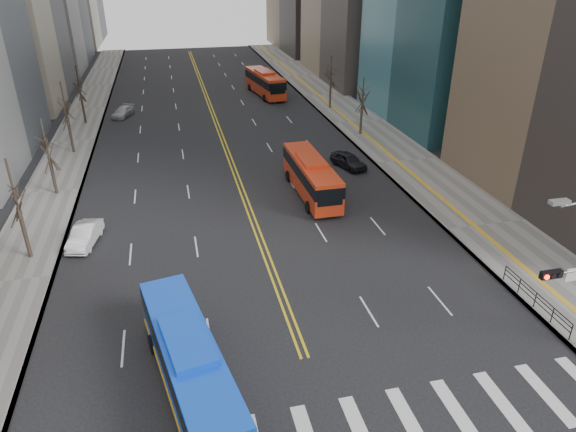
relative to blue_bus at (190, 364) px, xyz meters
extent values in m
cube|color=slate|center=(23.35, 41.00, -1.68)|extent=(7.00, 130.00, 0.15)
cube|color=slate|center=(-10.65, 41.00, -1.68)|extent=(5.00, 130.00, 0.15)
cube|color=silver|center=(7.03, -4.00, -1.75)|extent=(0.70, 4.00, 0.01)
cube|color=silver|center=(9.40, -4.00, -1.75)|extent=(0.70, 4.00, 0.01)
cube|color=silver|center=(11.76, -4.00, -1.75)|extent=(0.70, 4.00, 0.01)
cube|color=silver|center=(14.12, -4.00, -1.75)|extent=(0.70, 4.00, 0.01)
cube|color=silver|center=(16.49, -4.00, -1.75)|extent=(0.70, 4.00, 0.01)
cube|color=gold|center=(5.65, 51.00, -1.75)|extent=(0.15, 100.00, 0.01)
cube|color=gold|center=(6.05, 51.00, -1.75)|extent=(0.15, 100.00, 0.01)
cube|color=black|center=(16.85, -2.00, 3.75)|extent=(1.10, 0.28, 0.38)
cylinder|color=#FF190C|center=(16.50, -2.16, 3.75)|extent=(0.24, 0.08, 0.24)
cylinder|color=black|center=(16.85, -2.16, 3.75)|extent=(0.24, 0.08, 0.24)
cylinder|color=black|center=(17.20, -2.16, 3.75)|extent=(0.24, 0.08, 0.24)
cube|color=silver|center=(18.15, -2.00, 3.55)|extent=(0.90, 0.06, 0.70)
cube|color=#999993|center=(16.25, -2.00, 7.55)|extent=(0.90, 0.35, 0.18)
cube|color=black|center=(20.15, 2.00, -0.60)|extent=(0.04, 6.00, 0.04)
cylinder|color=black|center=(20.15, -1.00, -1.10)|extent=(0.06, 0.06, 1.00)
cylinder|color=black|center=(20.15, 0.50, -1.10)|extent=(0.06, 0.06, 1.00)
cylinder|color=black|center=(20.15, 2.00, -1.10)|extent=(0.06, 0.06, 1.00)
cylinder|color=black|center=(20.15, 3.50, -1.10)|extent=(0.06, 0.06, 1.00)
cylinder|color=black|center=(20.15, 5.00, -1.10)|extent=(0.06, 0.06, 1.00)
cylinder|color=#2E241C|center=(-10.15, 15.00, 0.20)|extent=(0.28, 0.28, 3.90)
cylinder|color=#2E241C|center=(-10.15, 26.00, 0.05)|extent=(0.28, 0.28, 3.60)
cylinder|color=#2E241C|center=(-10.15, 37.00, 0.25)|extent=(0.28, 0.28, 4.00)
cylinder|color=#2E241C|center=(-10.15, 48.00, 0.15)|extent=(0.28, 0.28, 3.80)
cylinder|color=#2E241C|center=(21.85, 36.00, 0.00)|extent=(0.28, 0.28, 3.50)
cylinder|color=#2E241C|center=(21.85, 48.00, 0.12)|extent=(0.28, 0.28, 3.75)
cube|color=blue|center=(0.00, 0.00, -0.06)|extent=(4.52, 11.65, 2.69)
cube|color=black|center=(0.00, 0.00, 0.48)|extent=(4.58, 11.68, 0.97)
cube|color=blue|center=(0.00, 0.00, 1.39)|extent=(2.63, 4.28, 0.40)
cube|color=#FFAC0D|center=(0.00, 0.00, -1.20)|extent=(4.58, 11.68, 0.35)
cylinder|color=black|center=(-1.87, 3.36, -1.25)|extent=(0.49, 1.04, 1.00)
cylinder|color=black|center=(0.47, 3.81, -1.25)|extent=(0.49, 1.04, 1.00)
cube|color=red|center=(11.67, 20.96, -0.03)|extent=(2.54, 10.67, 2.75)
cube|color=black|center=(11.67, 20.96, 0.52)|extent=(2.60, 10.69, 0.99)
cube|color=red|center=(11.67, 20.96, 1.44)|extent=(1.98, 3.75, 0.40)
cylinder|color=black|center=(10.49, 17.54, -1.25)|extent=(0.31, 1.00, 1.00)
cylinder|color=black|center=(12.91, 17.56, -1.25)|extent=(0.31, 1.00, 1.00)
cylinder|color=black|center=(10.42, 24.35, -1.25)|extent=(0.31, 1.00, 1.00)
cylinder|color=black|center=(12.84, 24.38, -1.25)|extent=(0.31, 1.00, 1.00)
cube|color=red|center=(14.61, 57.69, 0.10)|extent=(4.14, 11.78, 3.01)
cube|color=black|center=(14.61, 57.69, 0.68)|extent=(4.20, 11.81, 1.07)
cube|color=red|center=(14.61, 57.69, 1.70)|extent=(2.62, 4.28, 0.40)
cylinder|color=black|center=(13.80, 53.86, -1.25)|extent=(0.43, 1.03, 1.00)
cylinder|color=black|center=(16.40, 54.21, -1.25)|extent=(0.43, 1.03, 1.00)
cylinder|color=black|center=(12.81, 61.17, -1.25)|extent=(0.43, 1.03, 1.00)
cylinder|color=black|center=(15.41, 61.52, -1.25)|extent=(0.43, 1.03, 1.00)
imported|color=white|center=(-6.65, 16.24, -1.04)|extent=(2.37, 4.54, 1.42)
imported|color=black|center=(17.01, 26.34, -1.01)|extent=(3.07, 4.72, 1.49)
imported|color=#AAA9AF|center=(-5.72, 50.39, -1.14)|extent=(3.14, 4.59, 1.23)
imported|color=black|center=(17.25, 66.06, -1.18)|extent=(3.05, 4.52, 1.15)
camera|label=1|loc=(0.32, -18.78, 16.97)|focal=32.00mm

